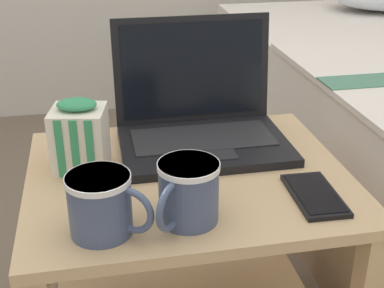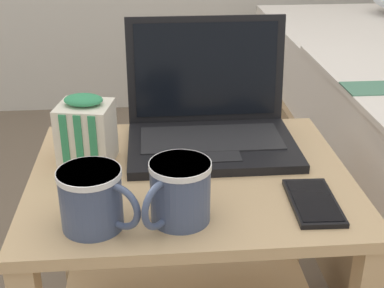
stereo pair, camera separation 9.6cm
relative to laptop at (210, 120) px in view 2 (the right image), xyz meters
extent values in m
cube|color=tan|center=(-0.05, -0.14, -0.06)|extent=(0.61, 0.50, 0.02)
cube|color=tan|center=(-0.33, 0.08, -0.30)|extent=(0.04, 0.04, 0.46)
cube|color=tan|center=(0.23, 0.08, -0.30)|extent=(0.04, 0.04, 0.46)
cube|color=black|center=(0.00, -0.04, -0.04)|extent=(0.35, 0.24, 0.02)
cube|color=#232326|center=(0.00, -0.03, -0.03)|extent=(0.30, 0.13, 0.00)
cube|color=#232326|center=(0.00, -0.11, -0.03)|extent=(0.10, 0.05, 0.00)
cube|color=black|center=(0.00, 0.09, 0.08)|extent=(0.35, 0.03, 0.23)
cube|color=black|center=(0.00, 0.08, 0.08)|extent=(0.31, 0.02, 0.21)
cube|color=yellow|center=(-0.08, 0.10, 0.13)|extent=(0.04, 0.01, 0.03)
cube|color=black|center=(0.05, 0.10, 0.11)|extent=(0.03, 0.00, 0.03)
cylinder|color=#3F4C6B|center=(-0.08, -0.30, 0.00)|extent=(0.10, 0.10, 0.10)
cylinder|color=silver|center=(-0.08, -0.30, 0.05)|extent=(0.10, 0.10, 0.01)
cylinder|color=black|center=(-0.08, -0.30, 0.04)|extent=(0.09, 0.09, 0.01)
torus|color=#3F4C6B|center=(-0.12, -0.34, 0.00)|extent=(0.06, 0.07, 0.08)
cylinder|color=#3F4C6B|center=(-0.23, -0.31, 0.00)|extent=(0.10, 0.10, 0.10)
cylinder|color=silver|center=(-0.23, -0.31, 0.05)|extent=(0.10, 0.10, 0.01)
cylinder|color=black|center=(-0.23, -0.31, 0.04)|extent=(0.09, 0.09, 0.01)
torus|color=#3F4C6B|center=(-0.18, -0.34, 0.00)|extent=(0.07, 0.05, 0.08)
cube|color=silver|center=(-0.25, -0.07, 0.01)|extent=(0.12, 0.11, 0.12)
cube|color=#338C59|center=(-0.29, -0.11, 0.01)|extent=(0.01, 0.01, 0.12)
cube|color=#338C59|center=(-0.26, -0.12, 0.01)|extent=(0.01, 0.01, 0.12)
cube|color=#338C59|center=(-0.24, -0.13, 0.01)|extent=(0.01, 0.01, 0.12)
ellipsoid|color=#338C59|center=(-0.25, -0.07, 0.08)|extent=(0.09, 0.07, 0.02)
cube|color=black|center=(0.15, -0.27, -0.05)|extent=(0.08, 0.15, 0.01)
cube|color=black|center=(0.15, -0.27, -0.04)|extent=(0.07, 0.14, 0.00)
camera|label=1|loc=(-0.22, -1.03, 0.44)|focal=50.00mm
camera|label=2|loc=(-0.13, -1.05, 0.44)|focal=50.00mm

